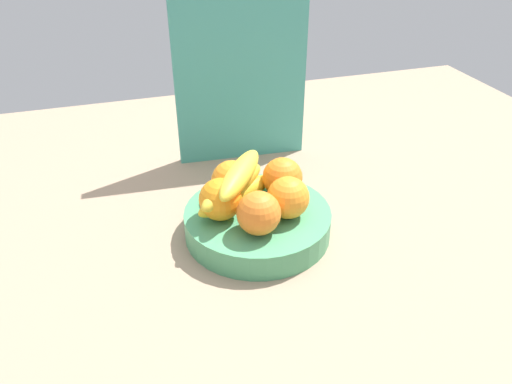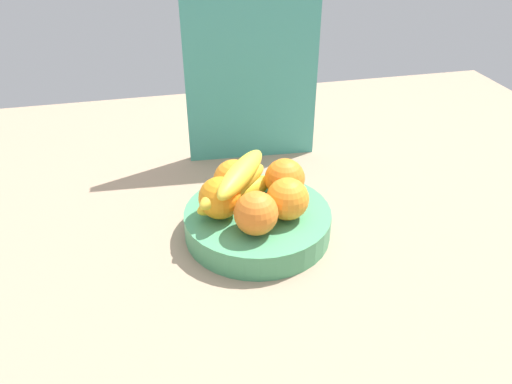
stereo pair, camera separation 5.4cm
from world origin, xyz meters
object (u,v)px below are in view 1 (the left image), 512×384
orange_center (232,181)px  orange_front_right (282,177)px  banana_bunch (236,185)px  orange_back_right (259,213)px  cutting_board (241,79)px  orange_front_left (288,198)px  orange_back_left (220,199)px  fruit_bowl (256,222)px

orange_center → orange_front_right: bearing=-10.3°
banana_bunch → orange_back_right: bearing=-80.2°
orange_back_right → banana_bunch: (-1.44, 8.38, 0.57)cm
orange_center → cutting_board: cutting_board is taller
cutting_board → orange_front_left: bearing=-88.0°
orange_back_left → orange_center: bearing=58.0°
orange_front_left → orange_center: bearing=132.9°
orange_center → orange_back_left: (-3.35, -5.37, 0.00)cm
fruit_bowl → orange_back_right: 8.32cm
orange_center → orange_back_right: 11.25cm
cutting_board → orange_front_right: bearing=-85.4°
cutting_board → fruit_bowl: bearing=-97.4°
banana_bunch → orange_back_left: bearing=-143.1°
orange_center → orange_back_right: size_ratio=1.00×
orange_front_right → banana_bunch: banana_bunch is taller
orange_front_right → banana_bunch: bearing=-172.8°
orange_front_left → orange_front_right: (1.38, 6.59, 0.00)cm
fruit_bowl → orange_back_left: (-6.20, 0.12, 5.97)cm
orange_back_left → banana_bunch: size_ratio=0.43×
orange_back_right → banana_bunch: 8.52cm
orange_back_left → cutting_board: 33.06cm
orange_front_left → orange_back_left: same height
orange_back_left → orange_front_left: bearing=-14.6°
orange_front_right → orange_center: size_ratio=1.00×
orange_back_right → banana_bunch: size_ratio=0.43×
orange_back_right → cutting_board: size_ratio=0.20×
orange_back_left → fruit_bowl: bearing=-1.1°
fruit_bowl → orange_front_right: orange_front_right is taller
orange_front_left → orange_back_left: 11.35cm
orange_front_left → banana_bunch: size_ratio=0.43×
banana_bunch → cutting_board: (8.51, 26.64, 9.12)cm
orange_back_left → orange_back_right: 7.58cm
orange_back_right → cutting_board: (7.07, 35.02, 9.69)cm
orange_center → banana_bunch: bearing=-87.6°
orange_back_right → banana_bunch: banana_bunch is taller
orange_back_left → cutting_board: size_ratio=0.20×
orange_front_left → cutting_board: cutting_board is taller
fruit_bowl → cutting_board: bearing=78.9°
orange_back_right → fruit_bowl: bearing=77.1°
fruit_bowl → orange_front_right: (6.17, 3.85, 5.97)cm
fruit_bowl → orange_front_right: bearing=32.0°
fruit_bowl → banana_bunch: 7.59cm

